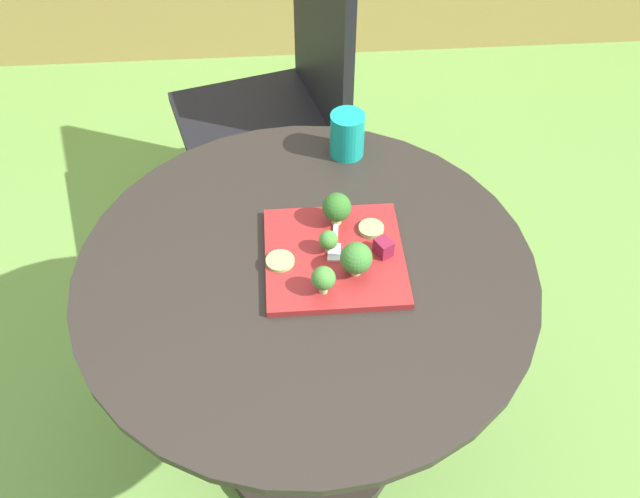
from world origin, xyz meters
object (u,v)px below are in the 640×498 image
object	(u,v)px
patio_chair	(286,92)
salad_plate	(334,257)
fork	(335,237)
drinking_glass	(347,137)

from	to	relation	value
patio_chair	salad_plate	distance (m)	0.83
fork	salad_plate	bearing A→B (deg)	-96.64
patio_chair	salad_plate	bearing A→B (deg)	-85.29
patio_chair	fork	world-z (taller)	patio_chair
salad_plate	fork	bearing A→B (deg)	83.36
patio_chair	fork	xyz separation A→B (m)	(0.07, -0.77, 0.19)
patio_chair	salad_plate	size ratio (longest dim) A/B	3.44
fork	patio_chair	bearing A→B (deg)	95.32
salad_plate	patio_chair	bearing A→B (deg)	94.71
drinking_glass	fork	size ratio (longest dim) A/B	0.65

